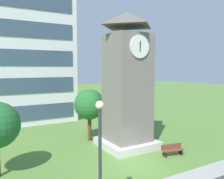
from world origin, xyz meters
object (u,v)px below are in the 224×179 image
street_lamp (100,149)px  park_bench (172,150)px  tree_near_tower (89,105)px  clock_tower (127,87)px

street_lamp → park_bench: bearing=27.4°
tree_near_tower → street_lamp: bearing=-112.7°
street_lamp → tree_near_tower: size_ratio=1.12×
clock_tower → tree_near_tower: bearing=123.9°
clock_tower → street_lamp: size_ratio=2.10×
park_bench → street_lamp: 10.21m
park_bench → street_lamp: street_lamp is taller
clock_tower → street_lamp: 10.74m
park_bench → street_lamp: bearing=-152.6°
park_bench → tree_near_tower: tree_near_tower is taller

